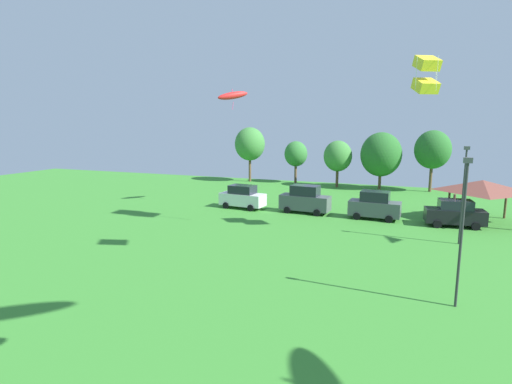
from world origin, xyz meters
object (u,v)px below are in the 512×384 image
treeline_tree_3 (381,154)px  treeline_tree_4 (433,150)px  treeline_tree_2 (338,156)px  parked_car_second_from_left (305,200)px  kite_flying_6 (426,75)px  treeline_tree_1 (296,154)px  parked_car_third_from_left (375,206)px  parked_car_leftmost (242,197)px  treeline_tree_0 (250,144)px  light_post_1 (463,190)px  light_post_0 (462,225)px  park_pavilion (482,186)px  parked_car_rightmost_in_row (455,213)px  kite_flying_2 (233,96)px

treeline_tree_3 → treeline_tree_4: 6.04m
treeline_tree_2 → parked_car_second_from_left: bearing=-90.4°
kite_flying_6 → treeline_tree_1: 30.29m
parked_car_third_from_left → treeline_tree_1: 22.92m
parked_car_leftmost → treeline_tree_3: size_ratio=0.64×
treeline_tree_1 → treeline_tree_3: bearing=-8.1°
parked_car_third_from_left → treeline_tree_2: size_ratio=0.72×
treeline_tree_4 → treeline_tree_3: bearing=-177.8°
treeline_tree_2 → treeline_tree_4: bearing=1.9°
parked_car_leftmost → parked_car_second_from_left: 6.32m
treeline_tree_0 → treeline_tree_3: 18.28m
parked_car_third_from_left → treeline_tree_4: size_ratio=0.59×
treeline_tree_2 → treeline_tree_4: treeline_tree_4 is taller
kite_flying_6 → light_post_1: kite_flying_6 is taller
parked_car_leftmost → light_post_0: light_post_0 is taller
treeline_tree_3 → treeline_tree_0: bearing=178.0°
park_pavilion → light_post_0: light_post_0 is taller
parked_car_rightmost_in_row → treeline_tree_4: 18.41m
parked_car_rightmost_in_row → light_post_1: bearing=-97.6°
parked_car_leftmost → treeline_tree_2: bearing=75.2°
parked_car_third_from_left → parked_car_rightmost_in_row: size_ratio=0.95×
parked_car_leftmost → parked_car_rightmost_in_row: parked_car_leftmost is taller
treeline_tree_4 → parked_car_second_from_left: bearing=-123.6°
light_post_1 → treeline_tree_0: 34.56m
parked_car_rightmost_in_row → treeline_tree_4: bearing=87.7°
parked_car_second_from_left → treeline_tree_0: (-12.70, 17.81, 4.16)m
parked_car_leftmost → kite_flying_6: bearing=-14.4°
light_post_0 → treeline_tree_0: 42.02m
treeline_tree_1 → treeline_tree_4: bearing=-4.6°
treeline_tree_3 → treeline_tree_4: (6.00, 0.23, 0.72)m
kite_flying_2 → parked_car_third_from_left: size_ratio=0.61×
kite_flying_2 → light_post_1: kite_flying_2 is taller
treeline_tree_3 → parked_car_second_from_left: bearing=-107.9°
parked_car_third_from_left → treeline_tree_3: size_ratio=0.61×
treeline_tree_3 → treeline_tree_2: bearing=-178.4°
parked_car_leftmost → parked_car_rightmost_in_row: 18.96m
parked_car_leftmost → treeline_tree_1: size_ratio=0.78×
parked_car_leftmost → treeline_tree_1: (0.23, 18.92, 2.97)m
light_post_0 → treeline_tree_3: (-5.71, 33.83, 0.65)m
parked_car_leftmost → parked_car_second_from_left: bearing=6.8°
kite_flying_6 → parked_car_rightmost_in_row: 12.16m
treeline_tree_4 → park_pavilion: bearing=-77.9°
parked_car_rightmost_in_row → park_pavilion: size_ratio=0.80×
parked_car_leftmost → park_pavilion: (21.15, 2.14, 1.93)m
parked_car_leftmost → treeline_tree_0: bearing=115.5°
treeline_tree_0 → treeline_tree_4: size_ratio=1.04×
kite_flying_2 → parked_car_rightmost_in_row: (19.95, -0.53, -9.88)m
park_pavilion → treeline_tree_2: size_ratio=0.95×
parked_car_rightmost_in_row → kite_flying_2: bearing=172.7°
kite_flying_6 → light_post_0: 13.28m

